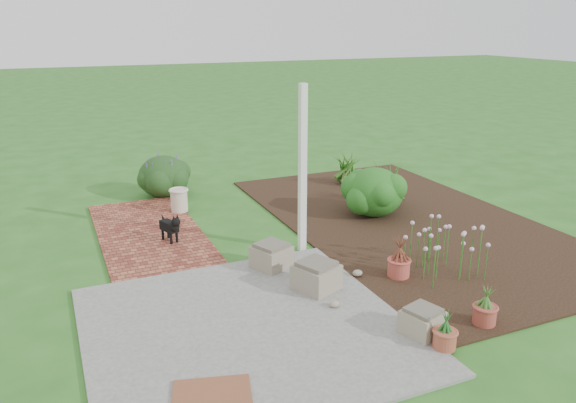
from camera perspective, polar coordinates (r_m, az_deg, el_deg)
name	(u,v)px	position (r m, az deg, el deg)	size (l,w,h in m)	color
ground	(286,256)	(8.37, -0.16, -5.51)	(80.00, 80.00, 0.00)	#265B1C
concrete_patio	(246,328)	(6.49, -4.25, -12.70)	(3.50, 3.50, 0.04)	#60605E
brick_path	(149,232)	(9.49, -13.93, -3.03)	(1.60, 3.50, 0.04)	maroon
garden_bed	(407,221)	(9.93, 12.02, -1.98)	(4.00, 7.00, 0.03)	black
veranda_post	(303,170)	(8.16, 1.49, 3.17)	(0.10, 0.10, 2.50)	white
stone_trough_near	(422,322)	(6.46, 13.49, -11.84)	(0.39, 0.39, 0.26)	gray
stone_trough_mid	(316,277)	(7.23, 2.89, -7.68)	(0.48, 0.48, 0.32)	#79735B
stone_trough_far	(271,257)	(7.85, -1.70, -5.63)	(0.45, 0.45, 0.30)	#7A735C
coir_doormat	(212,393)	(5.51, -7.75, -18.70)	(0.72, 0.46, 0.02)	brown
black_dog	(171,226)	(8.87, -11.85, -2.44)	(0.27, 0.49, 0.43)	black
cream_ceramic_urn	(179,200)	(10.29, -11.00, 0.11)	(0.30, 0.30, 0.40)	beige
evergreen_shrub	(374,191)	(10.01, 8.76, 1.09)	(1.03, 1.03, 0.87)	#10400B
agapanthus_clump_back	(386,179)	(10.71, 9.92, 2.28)	(1.03, 1.03, 0.92)	#19350F
agapanthus_clump_front	(347,165)	(11.87, 6.06, 3.66)	(0.90, 0.90, 0.80)	#1A410E
pink_flower_patch	(447,247)	(7.97, 15.81, -4.49)	(1.09, 1.09, 0.70)	#113D0F
terracotta_pot_bronze	(399,268)	(7.75, 11.19, -6.61)	(0.30, 0.30, 0.24)	#AE473B
terracotta_pot_small_left	(485,315)	(6.87, 19.34, -10.80)	(0.26, 0.26, 0.22)	#973E33
terracotta_pot_small_right	(445,339)	(6.28, 15.62, -13.34)	(0.24, 0.24, 0.21)	#974933
purple_flowering_bush	(164,175)	(11.34, -12.53, 2.60)	(0.98, 0.98, 0.84)	black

